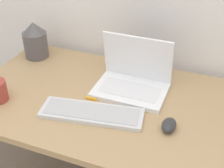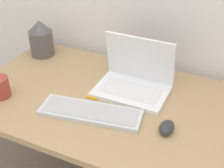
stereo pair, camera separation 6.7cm
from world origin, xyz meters
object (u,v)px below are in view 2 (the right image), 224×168
(mouse, at_px, (167,127))
(mp3_player, at_px, (94,95))
(keyboard, at_px, (91,112))
(vase, at_px, (41,38))
(laptop, at_px, (134,80))

(mouse, height_order, mp3_player, mouse)
(mouse, bearing_deg, keyboard, -174.58)
(vase, bearing_deg, keyboard, -35.99)
(mouse, height_order, vase, vase)
(laptop, height_order, mouse, laptop)
(vase, relative_size, mp3_player, 3.47)
(laptop, bearing_deg, keyboard, -111.12)
(keyboard, xyz_separation_m, vase, (-0.50, 0.36, 0.09))
(laptop, bearing_deg, mouse, -44.69)
(mp3_player, bearing_deg, laptop, 41.73)
(mouse, bearing_deg, laptop, 135.31)
(vase, height_order, mp3_player, vase)
(keyboard, xyz_separation_m, mouse, (0.32, 0.03, 0.01))
(vase, distance_m, mp3_player, 0.52)
(keyboard, xyz_separation_m, mp3_player, (-0.05, 0.12, -0.01))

